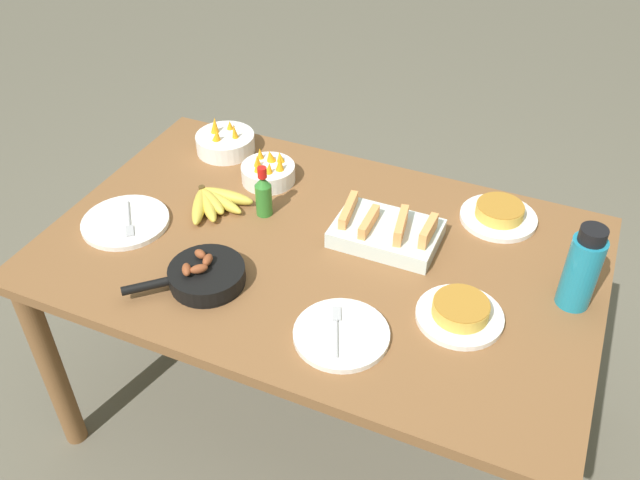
% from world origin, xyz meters
% --- Properties ---
extents(ground_plane, '(14.00, 14.00, 0.00)m').
position_xyz_m(ground_plane, '(0.00, 0.00, 0.00)').
color(ground_plane, '#666051').
extents(dining_table, '(1.56, 0.99, 0.75)m').
position_xyz_m(dining_table, '(0.00, 0.00, 0.66)').
color(dining_table, brown).
rests_on(dining_table, ground_plane).
extents(banana_bunch, '(0.20, 0.19, 0.04)m').
position_xyz_m(banana_bunch, '(-0.38, 0.05, 0.77)').
color(banana_bunch, gold).
rests_on(banana_bunch, dining_table).
extents(melon_tray, '(0.30, 0.20, 0.10)m').
position_xyz_m(melon_tray, '(0.16, 0.11, 0.78)').
color(melon_tray, silver).
rests_on(melon_tray, dining_table).
extents(skillet, '(0.27, 0.26, 0.08)m').
position_xyz_m(skillet, '(-0.22, -0.26, 0.78)').
color(skillet, black).
rests_on(skillet, dining_table).
extents(frittata_plate_center, '(0.23, 0.23, 0.05)m').
position_xyz_m(frittata_plate_center, '(0.44, 0.34, 0.77)').
color(frittata_plate_center, white).
rests_on(frittata_plate_center, dining_table).
extents(frittata_plate_side, '(0.22, 0.22, 0.06)m').
position_xyz_m(frittata_plate_side, '(0.44, -0.11, 0.77)').
color(frittata_plate_side, white).
rests_on(frittata_plate_side, dining_table).
extents(empty_plate_near_front, '(0.26, 0.26, 0.02)m').
position_xyz_m(empty_plate_near_front, '(-0.58, -0.13, 0.76)').
color(empty_plate_near_front, white).
rests_on(empty_plate_near_front, dining_table).
extents(empty_plate_far_left, '(0.24, 0.24, 0.02)m').
position_xyz_m(empty_plate_far_left, '(0.19, -0.29, 0.76)').
color(empty_plate_far_left, white).
rests_on(empty_plate_far_left, dining_table).
extents(fruit_bowl_mango, '(0.17, 0.17, 0.10)m').
position_xyz_m(fruit_bowl_mango, '(-0.29, 0.25, 0.79)').
color(fruit_bowl_mango, white).
rests_on(fruit_bowl_mango, dining_table).
extents(fruit_bowl_citrus, '(0.20, 0.20, 0.12)m').
position_xyz_m(fruit_bowl_citrus, '(-0.51, 0.35, 0.79)').
color(fruit_bowl_citrus, white).
rests_on(fruit_bowl_citrus, dining_table).
extents(water_bottle, '(0.09, 0.09, 0.24)m').
position_xyz_m(water_bottle, '(0.69, 0.06, 0.87)').
color(water_bottle, teal).
rests_on(water_bottle, dining_table).
extents(hot_sauce_bottle, '(0.05, 0.05, 0.17)m').
position_xyz_m(hot_sauce_bottle, '(-0.22, 0.08, 0.82)').
color(hot_sauce_bottle, '#337F2D').
rests_on(hot_sauce_bottle, dining_table).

